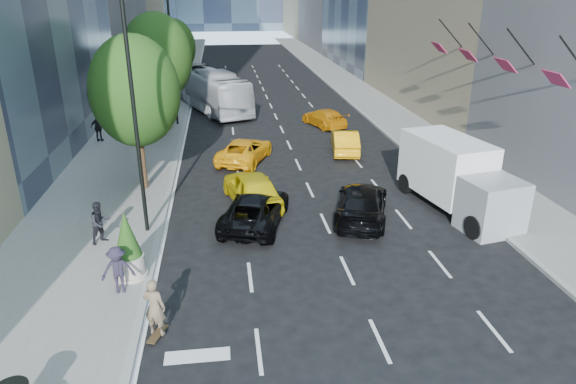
{
  "coord_description": "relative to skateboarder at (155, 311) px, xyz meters",
  "views": [
    {
      "loc": [
        -3.2,
        -15.72,
        9.47
      ],
      "look_at": [
        -0.65,
        3.86,
        1.6
      ],
      "focal_mm": 32.0,
      "sensor_mm": 36.0,
      "label": 1
    }
  ],
  "objects": [
    {
      "name": "black_sedan_mercedes",
      "position": [
        8.02,
        7.25,
        -0.14
      ],
      "size": [
        3.62,
        5.6,
        1.51
      ],
      "primitive_type": "imported",
      "rotation": [
        0.0,
        0.0,
        2.83
      ],
      "color": "black",
      "rests_on": "ground"
    },
    {
      "name": "tree_near",
      "position": [
        -1.83,
        12.0,
        4.07
      ],
      "size": [
        4.2,
        4.2,
        7.46
      ],
      "color": "#2D2211",
      "rests_on": "sidewalk_left"
    },
    {
      "name": "city_bus",
      "position": [
        1.38,
        30.08,
        0.74
      ],
      "size": [
        6.54,
        12.02,
        3.28
      ],
      "primitive_type": "imported",
      "rotation": [
        0.0,
        0.0,
        0.34
      ],
      "color": "silver",
      "rests_on": "ground"
    },
    {
      "name": "taxi_c",
      "position": [
        3.37,
        16.0,
        -0.22
      ],
      "size": [
        3.88,
        5.36,
        1.35
      ],
      "primitive_type": "imported",
      "rotation": [
        0.0,
        0.0,
        2.76
      ],
      "color": "#FFAF0D",
      "rests_on": "ground"
    },
    {
      "name": "box_truck",
      "position": [
        12.52,
        7.8,
        0.69
      ],
      "size": [
        3.58,
        6.86,
        3.12
      ],
      "rotation": [
        0.0,
        0.0,
        0.2
      ],
      "color": "white",
      "rests_on": "ground"
    },
    {
      "name": "black_sedan_lincoln",
      "position": [
        3.37,
        7.33,
        -0.2
      ],
      "size": [
        3.64,
        5.45,
        1.39
      ],
      "primitive_type": "imported",
      "rotation": [
        0.0,
        0.0,
        2.85
      ],
      "color": "black",
      "rests_on": "ground"
    },
    {
      "name": "pedestrian_c",
      "position": [
        -1.43,
        2.36,
        0.07
      ],
      "size": [
        1.15,
        0.79,
        1.65
      ],
      "primitive_type": "imported",
      "rotation": [
        0.0,
        0.0,
        0.17
      ],
      "color": "#251F2F",
      "rests_on": "sidewalk_left"
    },
    {
      "name": "lamp_near",
      "position": [
        -0.95,
        7.0,
        4.91
      ],
      "size": [
        2.13,
        0.22,
        10.0
      ],
      "color": "black",
      "rests_on": "sidewalk_left"
    },
    {
      "name": "planter_shrub",
      "position": [
        -1.23,
        3.34,
        0.41
      ],
      "size": [
        1.02,
        1.02,
        2.44
      ],
      "color": "#B8AB99",
      "rests_on": "sidewalk_left"
    },
    {
      "name": "sidewalk_left",
      "position": [
        -3.63,
        33.0,
        -0.82
      ],
      "size": [
        6.0,
        120.0,
        0.15
      ],
      "primitive_type": "cube",
      "color": "slate",
      "rests_on": "ground"
    },
    {
      "name": "taxi_b",
      "position": [
        9.57,
        17.0,
        -0.19
      ],
      "size": [
        2.14,
        4.48,
        1.42
      ],
      "primitive_type": "imported",
      "rotation": [
        0.0,
        0.0,
        2.99
      ],
      "color": "#FFA90D",
      "rests_on": "ground"
    },
    {
      "name": "ground",
      "position": [
        5.37,
        3.0,
        -0.9
      ],
      "size": [
        160.0,
        160.0,
        0.0
      ],
      "primitive_type": "plane",
      "color": "black",
      "rests_on": "ground"
    },
    {
      "name": "sidewalk_right",
      "position": [
        15.37,
        33.0,
        -0.82
      ],
      "size": [
        4.0,
        120.0,
        0.15
      ],
      "primitive_type": "cube",
      "color": "slate",
      "rests_on": "ground"
    },
    {
      "name": "lamp_far",
      "position": [
        -0.95,
        25.0,
        4.91
      ],
      "size": [
        2.13,
        0.22,
        10.0
      ],
      "color": "black",
      "rests_on": "sidewalk_left"
    },
    {
      "name": "skateboarder",
      "position": [
        0.0,
        0.0,
        0.0
      ],
      "size": [
        0.77,
        0.64,
        1.8
      ],
      "primitive_type": "imported",
      "rotation": [
        0.0,
        0.0,
        2.76
      ],
      "color": "brown",
      "rests_on": "ground"
    },
    {
      "name": "tree_mid",
      "position": [
        -1.83,
        22.0,
        4.42
      ],
      "size": [
        4.5,
        4.5,
        7.99
      ],
      "color": "#2D2211",
      "rests_on": "sidewalk_left"
    },
    {
      "name": "pedestrian_b",
      "position": [
        -5.83,
        21.0,
        0.14
      ],
      "size": [
        1.11,
        0.63,
        1.79
      ],
      "primitive_type": "imported",
      "rotation": [
        0.0,
        0.0,
        2.94
      ],
      "color": "black",
      "rests_on": "sidewalk_left"
    },
    {
      "name": "tree_far",
      "position": [
        -1.83,
        35.0,
        3.73
      ],
      "size": [
        3.9,
        3.9,
        6.92
      ],
      "color": "#2D2211",
      "rests_on": "sidewalk_left"
    },
    {
      "name": "pedestrian_a",
      "position": [
        -2.73,
        6.11,
        0.11
      ],
      "size": [
        1.05,
        1.03,
        1.71
      ],
      "primitive_type": "imported",
      "rotation": [
        0.0,
        0.0,
        0.72
      ],
      "color": "black",
      "rests_on": "sidewalk_left"
    },
    {
      "name": "taxi_d",
      "position": [
        9.57,
        23.5,
        -0.26
      ],
      "size": [
        3.15,
        4.76,
        1.28
      ],
      "primitive_type": "imported",
      "rotation": [
        0.0,
        0.0,
        3.48
      ],
      "color": "orange",
      "rests_on": "ground"
    },
    {
      "name": "traffic_signal",
      "position": [
        -1.03,
        43.0,
        3.34
      ],
      "size": [
        2.48,
        0.53,
        5.2
      ],
      "color": "black",
      "rests_on": "sidewalk_left"
    },
    {
      "name": "facade_flags",
      "position": [
        16.01,
        13.0,
        5.29
      ],
      "size": [
        1.85,
        13.3,
        2.05
      ],
      "color": "black",
      "rests_on": "ground"
    },
    {
      "name": "taxi_a",
      "position": [
        3.37,
        9.5,
        -0.08
      ],
      "size": [
        2.88,
        5.12,
        1.64
      ],
      "primitive_type": "imported",
      "rotation": [
        0.0,
        0.0,
        3.35
      ],
      "color": "#DDC00B",
      "rests_on": "ground"
    }
  ]
}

